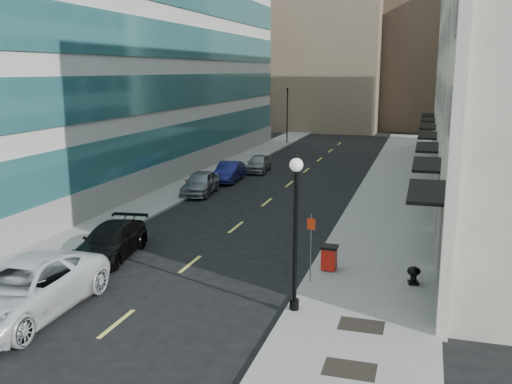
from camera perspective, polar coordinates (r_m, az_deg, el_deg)
The scene contains 21 objects.
ground at distance 17.82m, azimuth -17.10°, elevation -15.09°, with size 160.00×160.00×0.00m, color black.
sidewalk_right at distance 34.01m, azimuth 13.36°, elevation -1.70°, with size 5.00×80.00×0.15m, color gray.
sidewalk_left at distance 37.41m, azimuth -8.55°, elevation -0.26°, with size 3.00×80.00×0.15m, color gray.
building_left at distance 47.31m, azimuth -15.95°, elevation 14.06°, with size 16.14×46.00×20.00m.
skyline_tan_near at distance 82.32m, azimuth 7.69°, elevation 16.17°, with size 14.00×18.00×28.00m, color #7B6B50.
skyline_brown at distance 85.52m, azimuth 16.56°, elevation 17.65°, with size 12.00×16.00×34.00m, color brown.
skyline_tan_far at distance 93.98m, azimuth 2.43°, elevation 13.91°, with size 12.00×14.00×22.00m, color #7B6B50.
skyline_stone at distance 79.55m, azimuth 23.60°, elevation 12.55°, with size 10.00×14.00×20.00m, color beige.
grate_mid at distance 16.14m, azimuth 9.35°, elevation -17.09°, with size 1.40×1.00×0.01m, color black.
grate_far at distance 18.63m, azimuth 10.51°, elevation -12.97°, with size 1.40×1.00×0.01m, color black.
road_centerline at distance 32.40m, azimuth -0.34°, elevation -2.17°, with size 0.15×68.20×0.01m.
traffic_signal at distance 62.81m, azimuth 3.17°, elevation 9.99°, with size 0.66×0.66×6.98m.
car_white_van at distance 20.48m, azimuth -22.30°, elevation -9.02°, with size 3.06×6.65×1.85m, color silver.
car_black_pickup at distance 25.54m, azimuth -14.36°, elevation -4.82°, with size 2.03×4.98×1.45m, color black.
car_silver_sedan at distance 37.49m, azimuth -5.58°, elevation 0.91°, with size 1.79×4.45×1.52m, color gray.
car_blue_sedan at distance 41.73m, azimuth -2.73°, elevation 2.02°, with size 1.49×4.28×1.41m, color navy.
car_grey_sedan at distance 45.67m, azimuth 0.25°, elevation 2.89°, with size 1.62×4.02×1.37m, color gray.
trash_bin at distance 23.05m, azimuth 7.34°, elevation -6.45°, with size 0.65×0.72×1.01m.
lamppost at distance 18.48m, azimuth 3.97°, elevation -2.86°, with size 0.44×0.44×5.23m.
sign_post at distance 21.40m, azimuth 5.52°, elevation -4.68°, with size 0.31×0.06×2.64m.
urn_planter at distance 22.22m, azimuth 15.49°, elevation -7.87°, with size 0.49×0.49×0.68m.
Camera 1 is at (9.18, -13.03, 7.98)m, focal length 40.00 mm.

